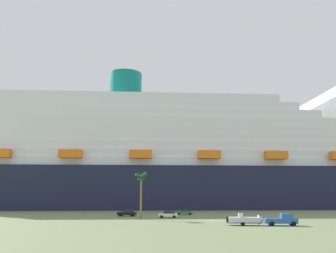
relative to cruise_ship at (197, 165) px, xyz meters
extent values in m
plane|color=#66754C|center=(-3.03, -37.16, -17.37)|extent=(600.00, 600.00, 0.00)
cube|color=#191E38|center=(1.40, 0.10, -9.51)|extent=(210.43, 47.64, 15.72)
cube|color=white|center=(1.40, 0.10, -0.10)|extent=(185.25, 43.41, 3.10)
cube|color=white|center=(-2.77, -0.11, 3.00)|extent=(177.59, 42.06, 3.10)
cube|color=white|center=(-6.94, -0.31, 6.10)|extent=(171.41, 40.93, 3.10)
cube|color=white|center=(-11.11, -0.52, 9.19)|extent=(161.86, 39.78, 3.10)
cube|color=white|center=(-15.29, -0.73, 12.29)|extent=(154.86, 39.12, 3.10)
cube|color=white|center=(-19.46, -0.93, 15.39)|extent=(149.21, 38.65, 3.10)
cube|color=white|center=(-23.63, -1.14, 18.49)|extent=(141.25, 37.48, 3.10)
cube|color=white|center=(-27.80, -1.35, 21.58)|extent=(132.52, 36.21, 3.10)
cube|color=white|center=(-31.97, -1.55, 24.68)|extent=(125.58, 35.58, 3.10)
cylinder|color=#0C7266|center=(-29.89, -1.45, 32.22)|extent=(14.09, 14.09, 11.97)
cube|color=orange|center=(-46.31, -21.71, 2.07)|extent=(8.15, 3.59, 2.80)
cube|color=orange|center=(-21.97, -20.50, 2.07)|extent=(8.15, 3.59, 2.80)
cube|color=orange|center=(2.36, -19.29, 2.07)|extent=(8.15, 3.59, 2.80)
cube|color=orange|center=(26.70, -18.09, 2.07)|extent=(8.15, 3.59, 2.80)
cube|color=#2659A5|center=(7.39, -80.53, -16.52)|extent=(5.77, 2.54, 0.90)
cube|color=#2659A5|center=(8.40, -80.63, -15.62)|extent=(2.19, 2.03, 0.90)
cube|color=#26333F|center=(9.07, -80.70, -15.71)|extent=(0.27, 1.68, 0.63)
cylinder|color=black|center=(9.44, -79.73, -16.97)|extent=(0.82, 0.36, 0.80)
cylinder|color=black|center=(9.25, -81.72, -16.97)|extent=(0.82, 0.36, 0.80)
cylinder|color=black|center=(5.71, -79.36, -16.97)|extent=(0.82, 0.36, 0.80)
cylinder|color=black|center=(5.51, -81.35, -16.97)|extent=(0.82, 0.36, 0.80)
cube|color=#595960|center=(0.80, -79.88, -16.90)|extent=(6.28, 2.44, 0.16)
cube|color=#595960|center=(4.41, -80.23, -16.90)|extent=(2.01, 0.32, 0.10)
cylinder|color=black|center=(0.63, -78.83, -17.05)|extent=(0.66, 0.28, 0.64)
cylinder|color=black|center=(0.42, -80.87, -17.05)|extent=(0.66, 0.28, 0.64)
cube|color=silver|center=(0.80, -79.88, -16.37)|extent=(5.75, 2.59, 0.90)
cone|color=silver|center=(3.97, -80.19, -16.37)|extent=(1.38, 1.96, 1.85)
cube|color=silver|center=(0.25, -79.82, -15.57)|extent=(0.89, 1.07, 0.70)
cube|color=black|center=(-2.17, -79.58, -16.37)|extent=(0.41, 0.53, 1.10)
cylinder|color=brown|center=(-19.00, -63.26, -12.73)|extent=(0.46, 0.46, 9.27)
cone|color=#195923|center=(-18.61, -63.21, -8.00)|extent=(1.11, 3.09, 1.93)
cone|color=#195923|center=(-18.82, -62.91, -8.00)|extent=(3.03, 2.05, 1.78)
cone|color=#195923|center=(-19.10, -62.88, -8.00)|extent=(3.03, 1.43, 2.15)
cone|color=#195923|center=(-19.39, -63.16, -8.00)|extent=(1.49, 3.14, 1.78)
cone|color=#195923|center=(-19.34, -63.48, -8.00)|extent=(2.23, 2.96, 1.76)
cone|color=#195923|center=(-19.17, -63.63, -8.00)|extent=(2.90, 1.80, 2.32)
cone|color=#195923|center=(-18.77, -63.59, -8.00)|extent=(2.62, 2.18, 2.51)
sphere|color=#195923|center=(-19.00, -63.26, -8.10)|extent=(1.10, 1.10, 1.10)
cube|color=#2D723F|center=(-8.11, -46.14, -16.69)|extent=(4.66, 2.21, 0.70)
cube|color=#1E232D|center=(-7.89, -46.16, -16.06)|extent=(2.65, 1.89, 0.55)
cylinder|color=black|center=(-9.67, -47.00, -17.04)|extent=(0.67, 0.26, 0.66)
cylinder|color=black|center=(-9.55, -45.09, -17.04)|extent=(0.67, 0.26, 0.66)
cylinder|color=black|center=(-6.68, -47.20, -17.04)|extent=(0.67, 0.26, 0.66)
cylinder|color=black|center=(-6.56, -45.29, -17.04)|extent=(0.67, 0.26, 0.66)
cube|color=black|center=(-23.29, -52.11, -16.69)|extent=(4.93, 2.54, 0.70)
cube|color=#1E232D|center=(-23.06, -52.14, -16.06)|extent=(2.86, 2.05, 0.55)
cylinder|color=black|center=(-24.96, -52.80, -17.04)|extent=(0.69, 0.31, 0.66)
cylinder|color=black|center=(-24.69, -50.96, -17.04)|extent=(0.69, 0.31, 0.66)
cylinder|color=black|center=(-21.89, -53.26, -17.04)|extent=(0.69, 0.31, 0.66)
cylinder|color=black|center=(-21.61, -51.41, -17.04)|extent=(0.69, 0.31, 0.66)
cube|color=white|center=(-12.70, -58.48, -16.69)|extent=(4.77, 2.48, 0.70)
cube|color=#1E232D|center=(-12.47, -58.50, -16.06)|extent=(2.75, 2.04, 0.55)
cylinder|color=black|center=(-14.32, -59.24, -17.04)|extent=(0.68, 0.30, 0.66)
cylinder|color=black|center=(-14.08, -57.33, -17.04)|extent=(0.68, 0.30, 0.66)
cylinder|color=black|center=(-11.33, -59.62, -17.04)|extent=(0.68, 0.30, 0.66)
cylinder|color=black|center=(-11.09, -57.71, -17.04)|extent=(0.68, 0.30, 0.66)
camera|label=1|loc=(-13.86, -147.46, -11.80)|focal=38.62mm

